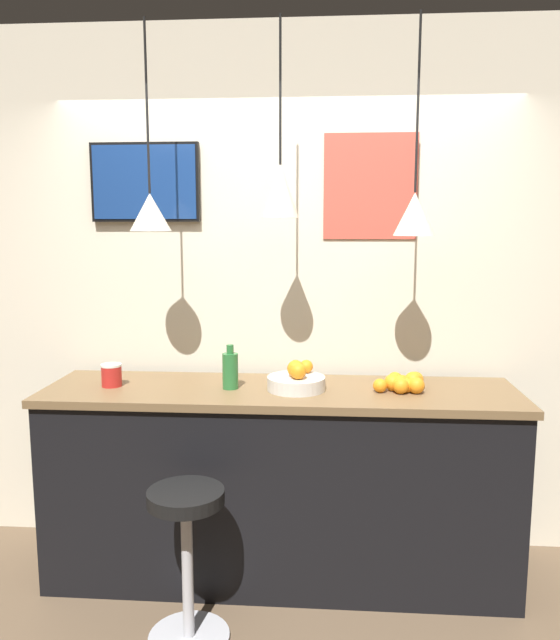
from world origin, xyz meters
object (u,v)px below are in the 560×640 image
fruit_bowl (297,380)px  mounted_tv (145,182)px  juice_bottle (230,370)px  spread_jar (112,375)px  bar_stool (187,540)px

fruit_bowl → mounted_tv: size_ratio=0.48×
fruit_bowl → juice_bottle: (-0.33, -0.00, 0.04)m
mounted_tv → fruit_bowl: bearing=-24.4°
fruit_bowl → spread_jar: fruit_bowl is taller
bar_stool → spread_jar: spread_jar is taller
juice_bottle → spread_jar: bearing=180.0°
juice_bottle → mounted_tv: (-0.52, 0.39, 0.95)m
spread_jar → mounted_tv: size_ratio=0.19×
bar_stool → mounted_tv: 1.88m
bar_stool → spread_jar: (-0.50, 0.54, 0.59)m
fruit_bowl → juice_bottle: bearing=-179.5°
juice_bottle → bar_stool: bearing=-102.1°
spread_jar → mounted_tv: 1.07m
bar_stool → mounted_tv: mounted_tv is taller
juice_bottle → mounted_tv: size_ratio=0.37×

